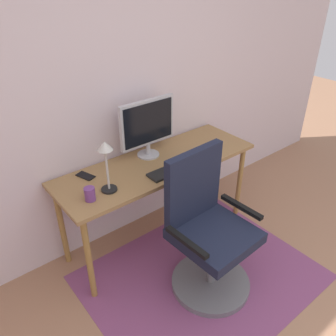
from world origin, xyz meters
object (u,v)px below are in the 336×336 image
at_px(coffee_cup, 90,194).
at_px(cell_phone, 86,176).
at_px(monitor, 147,125).
at_px(desk_lamp, 106,157).
at_px(keyboard, 174,169).
at_px(computer_mouse, 208,155).
at_px(desk, 158,170).
at_px(office_chair, 207,238).

height_order(coffee_cup, cell_phone, coffee_cup).
xyz_separation_m(monitor, desk_lamp, (-0.51, -0.24, -0.01)).
distance_m(keyboard, computer_mouse, 0.35).
relative_size(desk, desk_lamp, 4.44).
bearing_deg(computer_mouse, coffee_cup, 176.47).
distance_m(monitor, office_chair, 0.97).
bearing_deg(desk, computer_mouse, -25.90).
relative_size(coffee_cup, office_chair, 0.09).
bearing_deg(computer_mouse, desk_lamp, 174.50).
bearing_deg(office_chair, monitor, 83.60).
bearing_deg(cell_phone, keyboard, -48.86).
bearing_deg(monitor, office_chair, -93.84).
bearing_deg(monitor, desk_lamp, -154.94).
relative_size(monitor, keyboard, 1.13).
distance_m(computer_mouse, cell_phone, 0.98).
relative_size(keyboard, cell_phone, 3.07).
height_order(monitor, keyboard, monitor).
distance_m(desk, keyboard, 0.19).
height_order(desk, cell_phone, cell_phone).
bearing_deg(desk_lamp, keyboard, -8.08).
xyz_separation_m(keyboard, computer_mouse, (0.35, -0.01, 0.01)).
bearing_deg(coffee_cup, desk, 10.24).
bearing_deg(computer_mouse, desk, 154.10).
bearing_deg(office_chair, keyboard, 79.44).
relative_size(computer_mouse, desk_lamp, 0.28).
relative_size(computer_mouse, office_chair, 0.10).
bearing_deg(cell_phone, office_chair, -75.80).
xyz_separation_m(desk_lamp, office_chair, (0.45, -0.53, -0.59)).
relative_size(monitor, desk_lamp, 1.30).
xyz_separation_m(keyboard, desk_lamp, (-0.52, 0.07, 0.25)).
xyz_separation_m(monitor, cell_phone, (-0.55, 0.03, -0.27)).
xyz_separation_m(keyboard, cell_phone, (-0.56, 0.34, -0.00)).
relative_size(coffee_cup, desk_lamp, 0.25).
bearing_deg(office_chair, coffee_cup, 137.54).
relative_size(coffee_cup, cell_phone, 0.67).
height_order(monitor, cell_phone, monitor).
xyz_separation_m(desk, keyboard, (0.02, -0.17, 0.09)).
distance_m(desk, monitor, 0.37).
bearing_deg(computer_mouse, monitor, 138.83).
distance_m(keyboard, desk_lamp, 0.58).
xyz_separation_m(desk, office_chair, (-0.04, -0.63, -0.25)).
distance_m(monitor, coffee_cup, 0.74).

